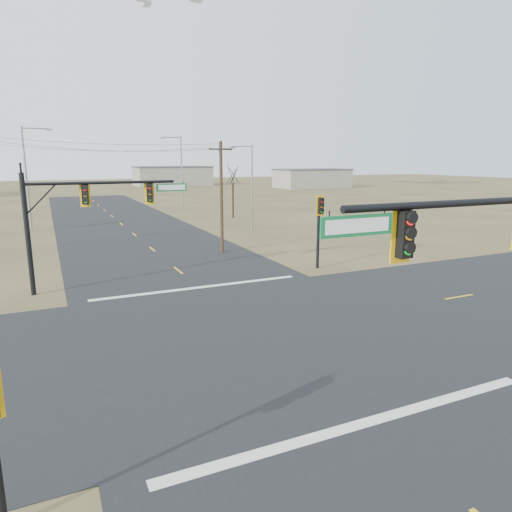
# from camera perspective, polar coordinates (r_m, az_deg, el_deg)

# --- Properties ---
(ground) EXTENTS (320.00, 320.00, 0.00)m
(ground) POSITION_cam_1_polar(r_m,az_deg,el_deg) (19.57, -0.30, -9.52)
(ground) COLOR brown
(ground) RESTS_ON ground
(road_ew) EXTENTS (160.00, 14.00, 0.02)m
(road_ew) POSITION_cam_1_polar(r_m,az_deg,el_deg) (19.56, -0.30, -9.50)
(road_ew) COLOR black
(road_ew) RESTS_ON ground
(road_ns) EXTENTS (14.00, 160.00, 0.02)m
(road_ns) POSITION_cam_1_polar(r_m,az_deg,el_deg) (19.56, -0.30, -9.49)
(road_ns) COLOR black
(road_ns) RESTS_ON ground
(stop_bar_near) EXTENTS (12.00, 0.40, 0.01)m
(stop_bar_near) POSITION_cam_1_polar(r_m,az_deg,el_deg) (13.78, 13.51, -19.61)
(stop_bar_near) COLOR silver
(stop_bar_near) RESTS_ON road_ns
(stop_bar_far) EXTENTS (12.00, 0.40, 0.01)m
(stop_bar_far) POSITION_cam_1_polar(r_m,az_deg,el_deg) (26.22, -7.10, -3.92)
(stop_bar_far) COLOR silver
(stop_bar_far) RESTS_ON road_ns
(mast_arm_far) EXTENTS (8.83, 0.55, 6.52)m
(mast_arm_far) POSITION_cam_1_polar(r_m,az_deg,el_deg) (26.74, -20.21, 6.01)
(mast_arm_far) COLOR black
(mast_arm_far) RESTS_ON ground
(pedestal_signal_ne) EXTENTS (0.56, 0.50, 4.92)m
(pedestal_signal_ne) POSITION_cam_1_polar(r_m,az_deg,el_deg) (30.25, 7.97, 4.92)
(pedestal_signal_ne) COLOR black
(pedestal_signal_ne) RESTS_ON ground
(utility_pole_near) EXTENTS (2.05, 0.61, 8.52)m
(utility_pole_near) POSITION_cam_1_polar(r_m,az_deg,el_deg) (35.31, -4.35, 7.55)
(utility_pole_near) COLOR #412F1C
(utility_pole_near) RESTS_ON ground
(streetlight_a) EXTENTS (2.41, 0.35, 8.59)m
(streetlight_a) POSITION_cam_1_polar(r_m,az_deg,el_deg) (45.73, -0.72, 9.04)
(streetlight_a) COLOR gray
(streetlight_a) RESTS_ON ground
(streetlight_b) EXTENTS (2.87, 0.46, 10.24)m
(streetlight_b) POSITION_cam_1_polar(r_m,az_deg,el_deg) (63.90, -9.47, 10.56)
(streetlight_b) COLOR gray
(streetlight_b) RESTS_ON ground
(streetlight_c) EXTENTS (2.92, 0.34, 10.47)m
(streetlight_c) POSITION_cam_1_polar(r_m,az_deg,el_deg) (53.14, -26.57, 9.35)
(streetlight_c) COLOR gray
(streetlight_c) RESTS_ON ground
(bare_tree_c) EXTENTS (3.56, 3.56, 6.88)m
(bare_tree_c) POSITION_cam_1_polar(r_m,az_deg,el_deg) (57.04, -2.93, 10.19)
(bare_tree_c) COLOR black
(bare_tree_c) RESTS_ON ground
(warehouse_mid) EXTENTS (20.00, 12.00, 5.00)m
(warehouse_mid) POSITION_cam_1_polar(r_m,az_deg,el_deg) (130.77, -10.43, 9.76)
(warehouse_mid) COLOR gray
(warehouse_mid) RESTS_ON ground
(warehouse_right) EXTENTS (18.00, 10.00, 4.50)m
(warehouse_right) POSITION_cam_1_polar(r_m,az_deg,el_deg) (119.37, 7.01, 9.55)
(warehouse_right) COLOR gray
(warehouse_right) RESTS_ON ground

